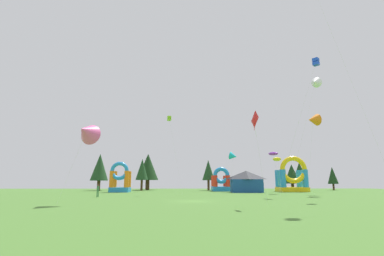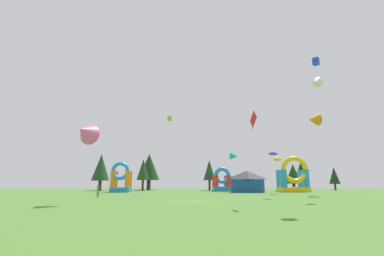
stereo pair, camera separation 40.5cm
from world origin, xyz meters
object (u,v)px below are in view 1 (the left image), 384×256
Objects in this scene: kite_yellow_parafoil at (277,159)px; inflatable_red_slide at (120,181)px; kite_pink_delta at (86,132)px; kite_white_delta at (315,82)px; kite_cyan_delta at (233,156)px; kite_orange_delta at (313,120)px; kite_red_diamond at (253,120)px; person_near_camera at (98,190)px; kite_lime_box at (169,119)px; festival_tent at (246,182)px; kite_purple_parafoil at (273,154)px; kite_blue_box at (316,62)px; inflatable_yellow_castle at (221,183)px; inflatable_orange_dome at (292,178)px.

kite_yellow_parafoil reaches higher than inflatable_red_slide.
kite_white_delta is at bearing 34.79° from kite_pink_delta.
kite_cyan_delta is 0.64× the size of kite_orange_delta.
person_near_camera is at bearing 139.82° from kite_red_diamond.
kite_pink_delta is (-16.96, 2.94, -0.70)m from kite_red_diamond.
kite_pink_delta is 37.24m from kite_orange_delta.
kite_pink_delta is (-28.17, -25.10, 0.90)m from kite_yellow_parafoil.
festival_tent is at bearing 33.72° from kite_lime_box.
kite_purple_parafoil is 3.59× the size of person_near_camera.
kite_white_delta reaches higher than kite_pink_delta.
kite_purple_parafoil is 35.21m from inflatable_red_slide.
kite_lime_box is 2.18× the size of festival_tent.
person_near_camera is at bearing 174.53° from kite_purple_parafoil.
kite_blue_box is at bearing -86.05° from kite_yellow_parafoil.
kite_blue_box is 44.63m from inflatable_red_slide.
festival_tent is at bearing 130.00° from kite_yellow_parafoil.
kite_lime_box is at bearing -120.81° from inflatable_yellow_castle.
kite_lime_box is at bearing -151.64° from inflatable_orange_dome.
inflatable_orange_dome is (27.20, 14.68, -10.44)m from kite_lime_box.
festival_tent is (2.21, -2.18, -5.54)m from kite_cyan_delta.
kite_blue_box is 31.49m from inflatable_orange_dome.
inflatable_red_slide is (-33.10, 24.77, -16.83)m from kite_blue_box.
inflatable_red_slide is at bearing 130.79° from kite_lime_box.
kite_white_delta is at bearing -10.26° from inflatable_red_slide.
kite_yellow_parafoil reaches higher than festival_tent.
kite_red_diamond is at bearing -113.75° from kite_purple_parafoil.
kite_lime_box is 22.04m from festival_tent.
kite_red_diamond is at bearing -96.50° from kite_cyan_delta.
kite_white_delta is 13.89m from kite_orange_delta.
kite_cyan_delta is (21.07, 33.10, 0.38)m from kite_pink_delta.
kite_yellow_parafoil reaches higher than kite_purple_parafoil.
kite_yellow_parafoil is 30.23m from kite_red_diamond.
kite_orange_delta is at bearing 35.49° from kite_purple_parafoil.
inflatable_red_slide is (-24.86, 0.34, -5.32)m from kite_cyan_delta.
inflatable_yellow_castle is at bearing 98.32° from kite_purple_parafoil.
person_near_camera is at bearing -86.20° from inflatable_red_slide.
kite_white_delta is at bearing -23.53° from kite_cyan_delta.
kite_lime_box is at bearing 35.83° from person_near_camera.
kite_white_delta reaches higher than kite_red_diamond.
kite_lime_box is 1.75× the size of inflatable_orange_dome.
kite_pink_delta reaches higher than inflatable_orange_dome.
kite_pink_delta reaches higher than inflatable_red_slide.
kite_white_delta is 30.88m from inflatable_yellow_castle.
kite_lime_box is 32.62m from inflatable_orange_dome.
kite_pink_delta is 39.23m from kite_cyan_delta.
kite_red_diamond is (-11.21, -28.03, 1.60)m from kite_yellow_parafoil.
kite_white_delta reaches higher than kite_orange_delta.
kite_pink_delta is at bearing -126.98° from festival_tent.
kite_yellow_parafoil is at bearing -123.17° from inflatable_orange_dome.
inflatable_red_slide is (-1.33, 19.97, 1.39)m from person_near_camera.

